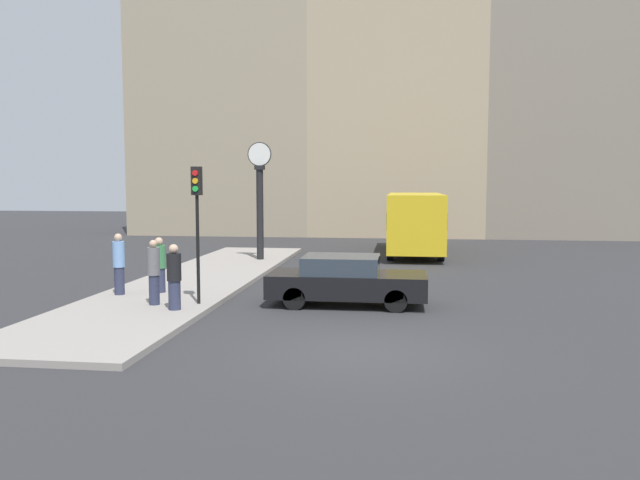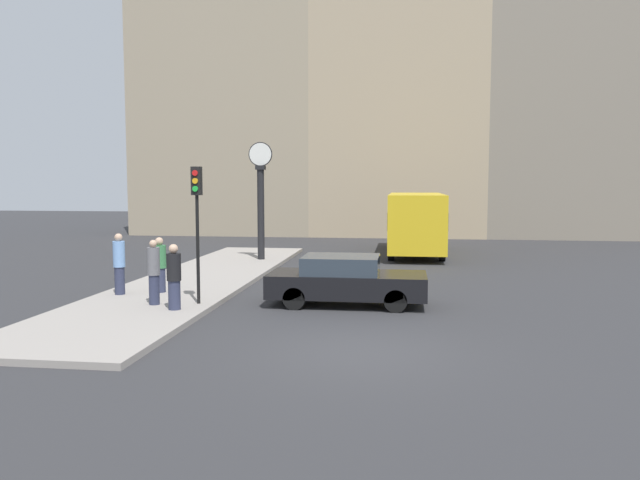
{
  "view_description": "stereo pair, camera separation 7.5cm",
  "coord_description": "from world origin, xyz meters",
  "px_view_note": "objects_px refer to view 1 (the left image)",
  "views": [
    {
      "loc": [
        0.83,
        -12.46,
        3.39
      ],
      "look_at": [
        -1.5,
        5.25,
        1.77
      ],
      "focal_mm": 35.0,
      "sensor_mm": 36.0,
      "label": 1
    },
    {
      "loc": [
        0.9,
        -12.45,
        3.39
      ],
      "look_at": [
        -1.5,
        5.25,
        1.77
      ],
      "focal_mm": 35.0,
      "sensor_mm": 36.0,
      "label": 2
    }
  ],
  "objects_px": {
    "sedan_car": "(346,280)",
    "pedestrian_grey_jacket": "(154,272)",
    "traffic_light_near": "(197,206)",
    "pedestrian_green_hoodie": "(159,265)",
    "pedestrian_black_jacket": "(174,277)",
    "bus_distant": "(415,220)",
    "street_clock": "(260,200)",
    "pedestrian_blue_stripe": "(119,264)"
  },
  "relations": [
    {
      "from": "sedan_car",
      "to": "pedestrian_black_jacket",
      "type": "bearing_deg",
      "value": -155.41
    },
    {
      "from": "pedestrian_black_jacket",
      "to": "pedestrian_green_hoodie",
      "type": "distance_m",
      "value": 2.79
    },
    {
      "from": "bus_distant",
      "to": "pedestrian_grey_jacket",
      "type": "bearing_deg",
      "value": -116.62
    },
    {
      "from": "pedestrian_grey_jacket",
      "to": "pedestrian_black_jacket",
      "type": "bearing_deg",
      "value": -36.09
    },
    {
      "from": "traffic_light_near",
      "to": "pedestrian_black_jacket",
      "type": "relative_size",
      "value": 2.18
    },
    {
      "from": "pedestrian_green_hoodie",
      "to": "pedestrian_grey_jacket",
      "type": "bearing_deg",
      "value": -72.31
    },
    {
      "from": "pedestrian_black_jacket",
      "to": "pedestrian_blue_stripe",
      "type": "bearing_deg",
      "value": 141.51
    },
    {
      "from": "traffic_light_near",
      "to": "street_clock",
      "type": "bearing_deg",
      "value": 93.35
    },
    {
      "from": "sedan_car",
      "to": "street_clock",
      "type": "relative_size",
      "value": 0.88
    },
    {
      "from": "sedan_car",
      "to": "pedestrian_grey_jacket",
      "type": "relative_size",
      "value": 2.51
    },
    {
      "from": "traffic_light_near",
      "to": "pedestrian_grey_jacket",
      "type": "distance_m",
      "value": 2.12
    },
    {
      "from": "pedestrian_green_hoodie",
      "to": "bus_distant",
      "type": "bearing_deg",
      "value": 58.07
    },
    {
      "from": "sedan_car",
      "to": "bus_distant",
      "type": "xyz_separation_m",
      "value": [
        2.15,
        12.97,
        0.95
      ]
    },
    {
      "from": "street_clock",
      "to": "pedestrian_black_jacket",
      "type": "distance_m",
      "value": 10.97
    },
    {
      "from": "pedestrian_grey_jacket",
      "to": "pedestrian_blue_stripe",
      "type": "bearing_deg",
      "value": 140.41
    },
    {
      "from": "traffic_light_near",
      "to": "pedestrian_green_hoodie",
      "type": "bearing_deg",
      "value": 137.77
    },
    {
      "from": "pedestrian_black_jacket",
      "to": "pedestrian_grey_jacket",
      "type": "bearing_deg",
      "value": 143.91
    },
    {
      "from": "street_clock",
      "to": "pedestrian_green_hoodie",
      "type": "distance_m",
      "value": 8.66
    },
    {
      "from": "pedestrian_black_jacket",
      "to": "pedestrian_green_hoodie",
      "type": "height_order",
      "value": "pedestrian_black_jacket"
    },
    {
      "from": "bus_distant",
      "to": "pedestrian_grey_jacket",
      "type": "distance_m",
      "value": 16.07
    },
    {
      "from": "pedestrian_black_jacket",
      "to": "sedan_car",
      "type": "bearing_deg",
      "value": 24.59
    },
    {
      "from": "pedestrian_grey_jacket",
      "to": "pedestrian_green_hoodie",
      "type": "bearing_deg",
      "value": 107.69
    },
    {
      "from": "traffic_light_near",
      "to": "pedestrian_black_jacket",
      "type": "distance_m",
      "value": 2.03
    },
    {
      "from": "traffic_light_near",
      "to": "street_clock",
      "type": "relative_size",
      "value": 0.74
    },
    {
      "from": "sedan_car",
      "to": "bus_distant",
      "type": "height_order",
      "value": "bus_distant"
    },
    {
      "from": "bus_distant",
      "to": "pedestrian_blue_stripe",
      "type": "bearing_deg",
      "value": -124.11
    },
    {
      "from": "pedestrian_green_hoodie",
      "to": "pedestrian_black_jacket",
      "type": "bearing_deg",
      "value": -60.49
    },
    {
      "from": "traffic_light_near",
      "to": "bus_distant",
      "type": "bearing_deg",
      "value": 66.69
    },
    {
      "from": "pedestrian_black_jacket",
      "to": "pedestrian_green_hoodie",
      "type": "xyz_separation_m",
      "value": [
        -1.37,
        2.43,
        -0.03
      ]
    },
    {
      "from": "street_clock",
      "to": "pedestrian_black_jacket",
      "type": "height_order",
      "value": "street_clock"
    },
    {
      "from": "street_clock",
      "to": "traffic_light_near",
      "type": "bearing_deg",
      "value": -86.65
    },
    {
      "from": "street_clock",
      "to": "pedestrian_grey_jacket",
      "type": "bearing_deg",
      "value": -93.07
    },
    {
      "from": "pedestrian_black_jacket",
      "to": "pedestrian_grey_jacket",
      "type": "relative_size",
      "value": 0.97
    },
    {
      "from": "bus_distant",
      "to": "pedestrian_green_hoodie",
      "type": "bearing_deg",
      "value": -121.93
    },
    {
      "from": "pedestrian_green_hoodie",
      "to": "street_clock",
      "type": "bearing_deg",
      "value": 82.25
    },
    {
      "from": "bus_distant",
      "to": "pedestrian_grey_jacket",
      "type": "relative_size",
      "value": 4.68
    },
    {
      "from": "pedestrian_blue_stripe",
      "to": "pedestrian_black_jacket",
      "type": "xyz_separation_m",
      "value": [
        2.4,
        -1.91,
        -0.06
      ]
    },
    {
      "from": "traffic_light_near",
      "to": "street_clock",
      "type": "xyz_separation_m",
      "value": [
        -0.58,
        9.98,
        -0.1
      ]
    },
    {
      "from": "street_clock",
      "to": "pedestrian_black_jacket",
      "type": "relative_size",
      "value": 2.94
    },
    {
      "from": "traffic_light_near",
      "to": "pedestrian_blue_stripe",
      "type": "xyz_separation_m",
      "value": [
        -2.76,
        1.05,
        -1.75
      ]
    },
    {
      "from": "pedestrian_black_jacket",
      "to": "pedestrian_grey_jacket",
      "type": "xyz_separation_m",
      "value": [
        -0.78,
        0.57,
        0.03
      ]
    },
    {
      "from": "bus_distant",
      "to": "traffic_light_near",
      "type": "distance_m",
      "value": 15.36
    }
  ]
}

